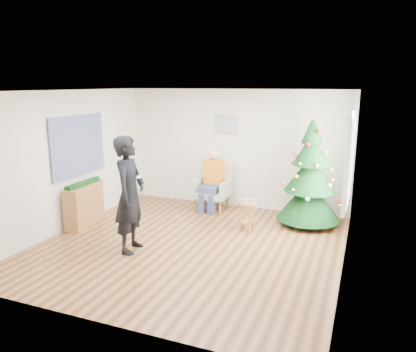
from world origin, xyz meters
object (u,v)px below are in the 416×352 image
at_px(christmas_tree, 310,175).
at_px(standing_man, 130,195).
at_px(console, 84,205).
at_px(armchair, 213,193).
at_px(stool, 247,215).

xyz_separation_m(christmas_tree, standing_man, (-2.54, -2.36, -0.03)).
bearing_deg(standing_man, console, 55.21).
bearing_deg(armchair, stool, -41.72).
relative_size(armchair, standing_man, 0.52).
xyz_separation_m(christmas_tree, console, (-4.06, -1.63, -0.59)).
relative_size(stool, standing_man, 0.30).
bearing_deg(christmas_tree, console, -158.13).
xyz_separation_m(stool, armchair, (-1.06, 1.01, 0.08)).
height_order(stool, armchair, armchair).
height_order(stool, standing_man, standing_man).
distance_m(christmas_tree, stool, 1.46).
bearing_deg(standing_man, stool, -52.51).
bearing_deg(christmas_tree, armchair, 173.32).
bearing_deg(armchair, standing_man, -98.03).
distance_m(christmas_tree, standing_man, 3.47).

